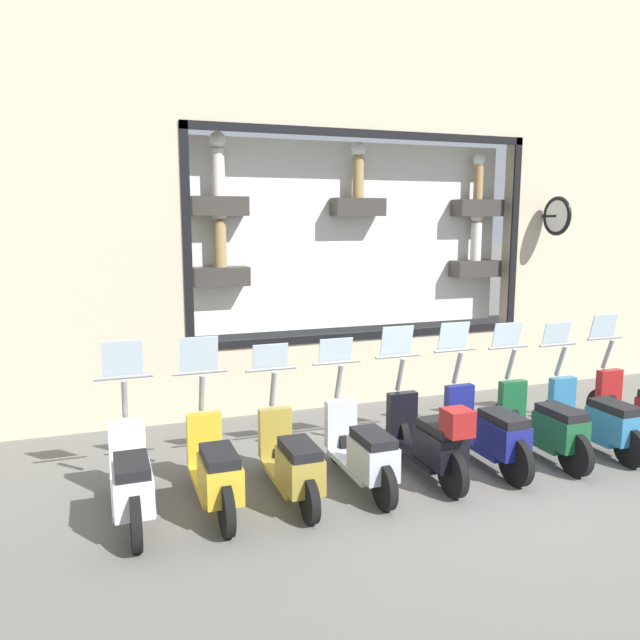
# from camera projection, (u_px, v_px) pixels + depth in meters

# --- Properties ---
(ground_plane) EXTENTS (120.00, 120.00, 0.00)m
(ground_plane) POSITION_uv_depth(u_px,v_px,m) (488.00, 487.00, 6.91)
(ground_plane) COLOR #66635E
(building_facade) EXTENTS (1.25, 36.00, 7.12)m
(building_facade) POSITION_uv_depth(u_px,v_px,m) (361.00, 175.00, 9.68)
(building_facade) COLOR beige
(building_facade) RESTS_ON ground_plane
(scooter_teal_1) EXTENTS (1.79, 0.61, 1.55)m
(scooter_teal_1) POSITION_uv_depth(u_px,v_px,m) (597.00, 419.00, 7.92)
(scooter_teal_1) COLOR black
(scooter_teal_1) RESTS_ON ground_plane
(scooter_green_2) EXTENTS (1.80, 0.60, 1.59)m
(scooter_green_2) POSITION_uv_depth(u_px,v_px,m) (544.00, 425.00, 7.65)
(scooter_green_2) COLOR black
(scooter_green_2) RESTS_ON ground_plane
(scooter_navy_3) EXTENTS (1.81, 0.60, 1.64)m
(scooter_navy_3) POSITION_uv_depth(u_px,v_px,m) (488.00, 432.00, 7.38)
(scooter_navy_3) COLOR black
(scooter_navy_3) RESTS_ON ground_plane
(scooter_black_4) EXTENTS (1.80, 0.60, 1.64)m
(scooter_black_4) POSITION_uv_depth(u_px,v_px,m) (430.00, 439.00, 7.04)
(scooter_black_4) COLOR black
(scooter_black_4) RESTS_ON ground_plane
(scooter_silver_5) EXTENTS (1.80, 0.60, 1.54)m
(scooter_silver_5) POSITION_uv_depth(u_px,v_px,m) (362.00, 451.00, 6.83)
(scooter_silver_5) COLOR black
(scooter_silver_5) RESTS_ON ground_plane
(scooter_olive_6) EXTENTS (1.79, 0.61, 1.52)m
(scooter_olive_6) POSITION_uv_depth(u_px,v_px,m) (292.00, 461.00, 6.56)
(scooter_olive_6) COLOR black
(scooter_olive_6) RESTS_ON ground_plane
(scooter_yellow_7) EXTENTS (1.80, 0.61, 1.66)m
(scooter_yellow_7) POSITION_uv_depth(u_px,v_px,m) (215.00, 469.00, 6.29)
(scooter_yellow_7) COLOR black
(scooter_yellow_7) RESTS_ON ground_plane
(scooter_white_8) EXTENTS (1.81, 0.61, 1.67)m
(scooter_white_8) POSITION_uv_depth(u_px,v_px,m) (131.00, 480.00, 6.02)
(scooter_white_8) COLOR black
(scooter_white_8) RESTS_ON ground_plane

